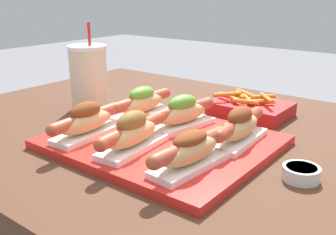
{
  "coord_description": "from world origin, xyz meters",
  "views": [
    {
      "loc": [
        0.49,
        -0.71,
        1.0
      ],
      "look_at": [
        0.01,
        -0.09,
        0.74
      ],
      "focal_mm": 42.0,
      "sensor_mm": 36.0,
      "label": 1
    }
  ],
  "objects_px": {
    "hot_dog_1": "(133,133)",
    "hot_dog_2": "(190,150)",
    "hot_dog_3": "(142,103)",
    "hot_dog_4": "(181,113)",
    "sauce_bowl": "(301,172)",
    "fries_basket": "(250,108)",
    "serving_tray": "(162,142)",
    "hot_dog_5": "(239,126)",
    "hot_dog_0": "(86,121)",
    "drink_cup": "(89,78)"
  },
  "relations": [
    {
      "from": "hot_dog_0",
      "to": "sauce_bowl",
      "type": "relative_size",
      "value": 3.18
    },
    {
      "from": "serving_tray",
      "to": "hot_dog_5",
      "type": "bearing_deg",
      "value": 28.23
    },
    {
      "from": "hot_dog_2",
      "to": "hot_dog_5",
      "type": "height_order",
      "value": "hot_dog_5"
    },
    {
      "from": "hot_dog_1",
      "to": "hot_dog_4",
      "type": "distance_m",
      "value": 0.16
    },
    {
      "from": "hot_dog_4",
      "to": "drink_cup",
      "type": "height_order",
      "value": "drink_cup"
    },
    {
      "from": "hot_dog_3",
      "to": "hot_dog_4",
      "type": "bearing_deg",
      "value": -3.51
    },
    {
      "from": "hot_dog_5",
      "to": "fries_basket",
      "type": "bearing_deg",
      "value": 111.03
    },
    {
      "from": "hot_dog_1",
      "to": "hot_dog_2",
      "type": "height_order",
      "value": "hot_dog_1"
    },
    {
      "from": "serving_tray",
      "to": "hot_dog_3",
      "type": "height_order",
      "value": "hot_dog_3"
    },
    {
      "from": "hot_dog_0",
      "to": "hot_dog_3",
      "type": "distance_m",
      "value": 0.18
    },
    {
      "from": "serving_tray",
      "to": "hot_dog_1",
      "type": "bearing_deg",
      "value": -92.7
    },
    {
      "from": "sauce_bowl",
      "to": "drink_cup",
      "type": "xyz_separation_m",
      "value": [
        -0.61,
        0.07,
        0.07
      ]
    },
    {
      "from": "hot_dog_3",
      "to": "sauce_bowl",
      "type": "xyz_separation_m",
      "value": [
        0.42,
        -0.06,
        -0.04
      ]
    },
    {
      "from": "hot_dog_1",
      "to": "hot_dog_5",
      "type": "xyz_separation_m",
      "value": [
        0.14,
        0.16,
        -0.0
      ]
    },
    {
      "from": "serving_tray",
      "to": "hot_dog_1",
      "type": "relative_size",
      "value": 2.11
    },
    {
      "from": "hot_dog_1",
      "to": "hot_dog_5",
      "type": "distance_m",
      "value": 0.22
    },
    {
      "from": "hot_dog_1",
      "to": "hot_dog_3",
      "type": "relative_size",
      "value": 1.0
    },
    {
      "from": "hot_dog_0",
      "to": "hot_dog_2",
      "type": "xyz_separation_m",
      "value": [
        0.26,
        0.01,
        -0.0
      ]
    },
    {
      "from": "hot_dog_3",
      "to": "sauce_bowl",
      "type": "distance_m",
      "value": 0.42
    },
    {
      "from": "hot_dog_0",
      "to": "drink_cup",
      "type": "xyz_separation_m",
      "value": [
        -0.2,
        0.18,
        0.04
      ]
    },
    {
      "from": "hot_dog_1",
      "to": "hot_dog_2",
      "type": "xyz_separation_m",
      "value": [
        0.13,
        0.0,
        -0.0
      ]
    },
    {
      "from": "hot_dog_1",
      "to": "sauce_bowl",
      "type": "relative_size",
      "value": 3.17
    },
    {
      "from": "hot_dog_4",
      "to": "hot_dog_5",
      "type": "bearing_deg",
      "value": -1.32
    },
    {
      "from": "serving_tray",
      "to": "fries_basket",
      "type": "height_order",
      "value": "fries_basket"
    },
    {
      "from": "hot_dog_1",
      "to": "fries_basket",
      "type": "xyz_separation_m",
      "value": [
        0.05,
        0.39,
        -0.03
      ]
    },
    {
      "from": "hot_dog_4",
      "to": "drink_cup",
      "type": "bearing_deg",
      "value": 177.74
    },
    {
      "from": "hot_dog_2",
      "to": "sauce_bowl",
      "type": "height_order",
      "value": "hot_dog_2"
    },
    {
      "from": "hot_dog_0",
      "to": "hot_dog_3",
      "type": "relative_size",
      "value": 1.0
    },
    {
      "from": "hot_dog_0",
      "to": "hot_dog_3",
      "type": "height_order",
      "value": "hot_dog_0"
    },
    {
      "from": "sauce_bowl",
      "to": "fries_basket",
      "type": "xyz_separation_m",
      "value": [
        -0.24,
        0.28,
        0.01
      ]
    },
    {
      "from": "hot_dog_2",
      "to": "hot_dog_1",
      "type": "bearing_deg",
      "value": -179.54
    },
    {
      "from": "hot_dog_4",
      "to": "hot_dog_3",
      "type": "bearing_deg",
      "value": 176.49
    },
    {
      "from": "hot_dog_5",
      "to": "drink_cup",
      "type": "relative_size",
      "value": 0.87
    },
    {
      "from": "hot_dog_0",
      "to": "hot_dog_5",
      "type": "bearing_deg",
      "value": 31.47
    },
    {
      "from": "hot_dog_0",
      "to": "fries_basket",
      "type": "height_order",
      "value": "hot_dog_0"
    },
    {
      "from": "serving_tray",
      "to": "hot_dog_2",
      "type": "xyz_separation_m",
      "value": [
        0.13,
        -0.08,
        0.04
      ]
    },
    {
      "from": "hot_dog_2",
      "to": "drink_cup",
      "type": "xyz_separation_m",
      "value": [
        -0.46,
        0.18,
        0.04
      ]
    },
    {
      "from": "fries_basket",
      "to": "drink_cup",
      "type": "bearing_deg",
      "value": -150.04
    },
    {
      "from": "hot_dog_4",
      "to": "fries_basket",
      "type": "relative_size",
      "value": 1.06
    },
    {
      "from": "serving_tray",
      "to": "hot_dog_0",
      "type": "relative_size",
      "value": 2.11
    },
    {
      "from": "drink_cup",
      "to": "sauce_bowl",
      "type": "bearing_deg",
      "value": -6.05
    },
    {
      "from": "hot_dog_4",
      "to": "serving_tray",
      "type": "bearing_deg",
      "value": -84.28
    },
    {
      "from": "hot_dog_3",
      "to": "drink_cup",
      "type": "distance_m",
      "value": 0.2
    },
    {
      "from": "hot_dog_3",
      "to": "fries_basket",
      "type": "distance_m",
      "value": 0.29
    },
    {
      "from": "hot_dog_3",
      "to": "hot_dog_4",
      "type": "relative_size",
      "value": 1.01
    },
    {
      "from": "serving_tray",
      "to": "drink_cup",
      "type": "relative_size",
      "value": 1.84
    },
    {
      "from": "serving_tray",
      "to": "drink_cup",
      "type": "bearing_deg",
      "value": 164.44
    },
    {
      "from": "hot_dog_5",
      "to": "hot_dog_0",
      "type": "bearing_deg",
      "value": -148.53
    },
    {
      "from": "hot_dog_0",
      "to": "hot_dog_1",
      "type": "height_order",
      "value": "hot_dog_1"
    },
    {
      "from": "serving_tray",
      "to": "hot_dog_3",
      "type": "distance_m",
      "value": 0.16
    }
  ]
}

